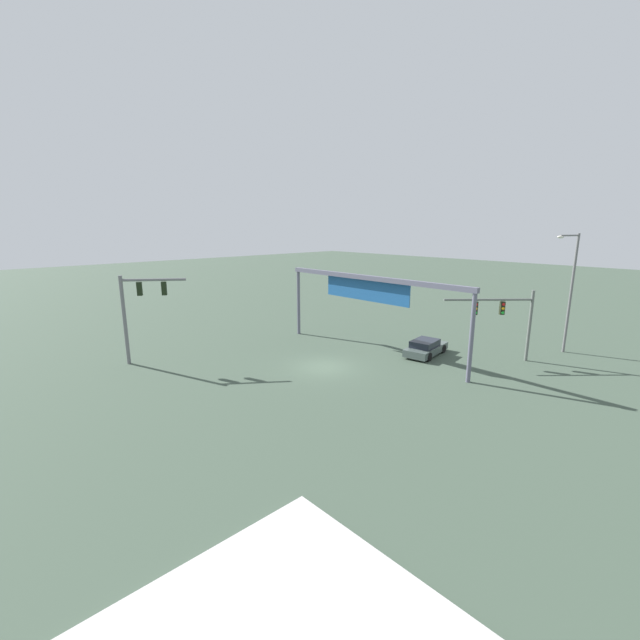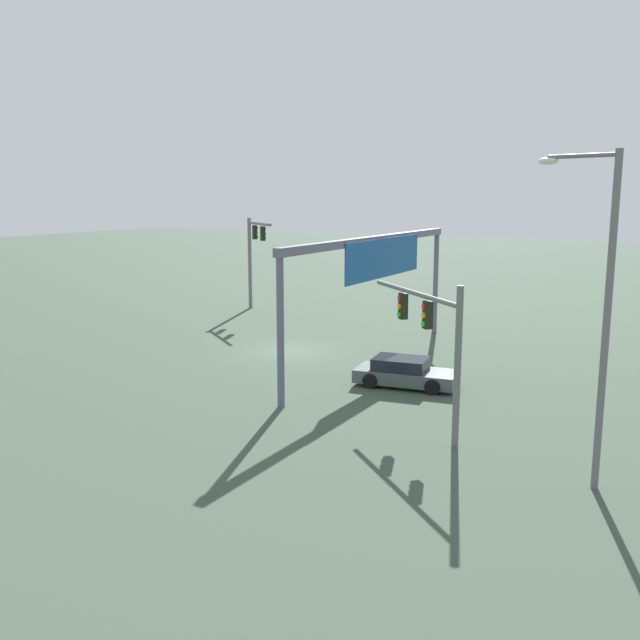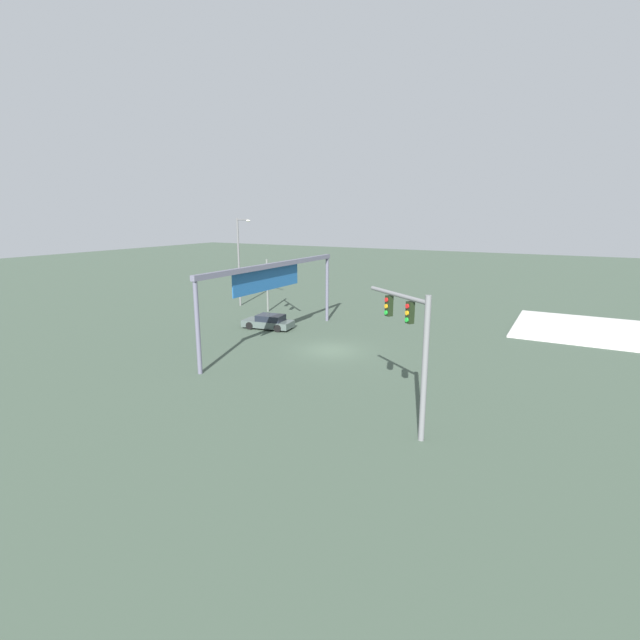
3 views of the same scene
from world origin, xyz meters
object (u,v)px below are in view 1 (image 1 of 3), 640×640
at_px(sedan_car_approaching, 426,348).
at_px(traffic_signal_opposite_side, 506,313).
at_px(streetlamp_curved_arm, 570,286).
at_px(traffic_signal_near_corner, 137,305).

bearing_deg(sedan_car_approaching, traffic_signal_opposite_side, -66.81).
bearing_deg(traffic_signal_opposite_side, sedan_car_approaching, -16.43).
xyz_separation_m(streetlamp_curved_arm, sedan_car_approaching, (-6.93, -8.36, -4.66)).
distance_m(traffic_signal_near_corner, sedan_car_approaching, 21.35).
xyz_separation_m(traffic_signal_near_corner, streetlamp_curved_arm, (19.80, 24.98, 0.92)).
distance_m(traffic_signal_near_corner, streetlamp_curved_arm, 31.89).
xyz_separation_m(traffic_signal_near_corner, sedan_car_approaching, (12.87, 16.62, -3.73)).
height_order(traffic_signal_near_corner, streetlamp_curved_arm, streetlamp_curved_arm).
relative_size(traffic_signal_near_corner, traffic_signal_opposite_side, 1.22).
height_order(traffic_signal_near_corner, sedan_car_approaching, traffic_signal_near_corner).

